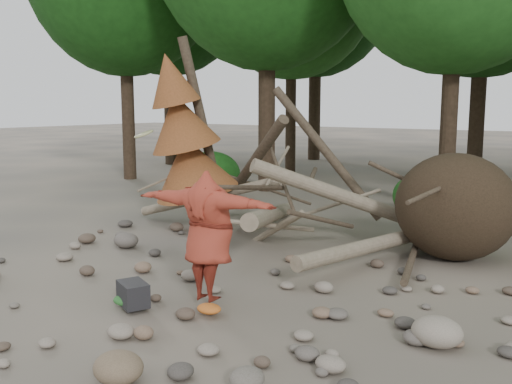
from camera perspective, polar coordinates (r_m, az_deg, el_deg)
The scene contains 12 objects.
ground at distance 8.74m, azimuth -6.25°, elevation -10.30°, with size 120.00×120.00×0.00m, color #514C44.
deadfall_pile at distance 11.16m, azimuth 16.31°, elevation -1.37°, with size 8.55×5.24×3.30m.
dead_conifer at distance 12.87m, azimuth -7.09°, elevation 5.42°, with size 2.06×2.16×4.35m.
bush_left at distance 17.44m, azimuth -4.50°, elevation 1.72°, with size 1.80×1.80×1.44m, color #184B14.
bush_mid at distance 14.94m, azimuth 16.15°, elevation -0.39°, with size 1.40×1.40×1.12m, color #205F1B.
frisbee_thrower at distance 8.09m, azimuth -4.81°, elevation -4.37°, with size 2.53×0.75×2.41m.
backpack at distance 8.28m, azimuth -12.18°, elevation -10.32°, with size 0.50×0.33×0.33m, color black.
cloth_green at distance 8.38m, azimuth -12.89°, elevation -10.81°, with size 0.38×0.31×0.14m, color #276227.
cloth_orange at distance 7.90m, azimuth -4.72°, elevation -11.89°, with size 0.35×0.29×0.13m, color #C36021.
boulder_front_right at distance 6.30m, azimuth -13.61°, elevation -16.69°, with size 0.55×0.49×0.33m, color #76614A.
boulder_mid_right at distance 7.27m, azimuth 17.66°, elevation -13.18°, with size 0.61×0.55×0.36m, color gray.
boulder_mid_left at distance 11.74m, azimuth -12.86°, elevation -4.73°, with size 0.51×0.46×0.31m, color #625A52.
Camera 1 is at (5.44, -6.22, 2.84)m, focal length 40.00 mm.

